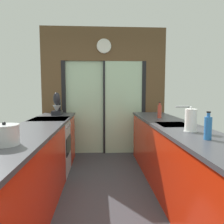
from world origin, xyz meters
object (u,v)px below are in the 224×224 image
object	(u,v)px
stand_mixer	(57,106)
paper_towel_roll	(191,121)
stock_pot	(5,135)
oven_range	(51,147)
soap_bottle_far	(160,111)
soap_bottle_near	(208,128)

from	to	relation	value
stand_mixer	paper_towel_roll	bearing A→B (deg)	-44.83
stock_pot	paper_towel_roll	size ratio (longest dim) A/B	0.84
oven_range	paper_towel_roll	world-z (taller)	paper_towel_roll
stand_mixer	soap_bottle_far	size ratio (longest dim) A/B	1.58
oven_range	soap_bottle_near	size ratio (longest dim) A/B	3.51
soap_bottle_far	stand_mixer	bearing A→B (deg)	162.64
oven_range	soap_bottle_near	distance (m)	2.48
oven_range	soap_bottle_near	bearing A→B (deg)	-41.87
stock_pot	soap_bottle_near	size ratio (longest dim) A/B	0.90
stand_mixer	oven_range	bearing A→B (deg)	-91.99
soap_bottle_far	paper_towel_roll	world-z (taller)	paper_towel_roll
oven_range	soap_bottle_far	bearing A→B (deg)	-0.79
stand_mixer	soap_bottle_far	bearing A→B (deg)	-17.36
oven_range	soap_bottle_near	xyz separation A→B (m)	(1.80, -1.61, 0.58)
stand_mixer	stock_pot	xyz separation A→B (m)	(-0.00, -2.24, -0.08)
soap_bottle_far	paper_towel_roll	bearing A→B (deg)	-90.00
stock_pot	oven_range	bearing A→B (deg)	90.62
stock_pot	paper_towel_roll	xyz separation A→B (m)	(1.78, 0.47, 0.04)
soap_bottle_near	paper_towel_roll	world-z (taller)	paper_towel_roll
stock_pot	stand_mixer	bearing A→B (deg)	90.00
stand_mixer	soap_bottle_near	size ratio (longest dim) A/B	1.60
oven_range	stock_pot	bearing A→B (deg)	-89.38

